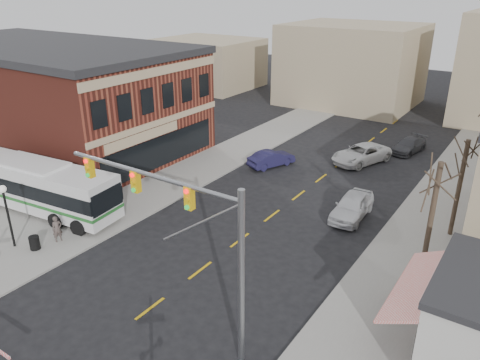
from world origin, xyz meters
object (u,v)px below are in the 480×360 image
Objects in this scene: transit_bus at (34,184)px; car_b at (271,158)px; car_d at (409,145)px; pedestrian_far at (116,199)px; traffic_signal_mast at (188,225)px; pedestrian_near at (57,229)px; trash_bin at (35,243)px; street_lamp at (5,203)px; car_c at (361,154)px; car_a at (352,206)px.

transit_bus is 19.07m from car_b.
transit_bus is at bearing -113.46° from car_d.
pedestrian_far is at bearing -108.34° from car_d.
pedestrian_far is at bearing 151.48° from traffic_signal_mast.
car_d is at bearing -8.14° from pedestrian_near.
pedestrian_near is at bearing 171.84° from traffic_signal_mast.
transit_bus reaches higher than trash_bin.
pedestrian_far reaches higher than trash_bin.
street_lamp is 3.29m from pedestrian_near.
traffic_signal_mast reaches higher than pedestrian_far.
traffic_signal_mast is at bearing -81.30° from car_d.
car_c is 21.69m from pedestrian_far.
car_a is (18.88, 11.31, -1.10)m from transit_bus.
car_d is 2.54× the size of pedestrian_far.
car_c is (15.65, 21.71, -1.13)m from transit_bus.
pedestrian_near is at bearing -138.21° from car_a.
pedestrian_near reaches higher than trash_bin.
car_a is 15.61m from car_d.
transit_bus is 2.79× the size of car_a.
traffic_signal_mast is at bearing -98.74° from car_a.
trash_bin is 0.50× the size of pedestrian_near.
pedestrian_far is at bearing 94.20° from car_b.
transit_bus is 32.63m from car_d.
car_a is at bearing 30.91° from transit_bus.
traffic_signal_mast is 2.10× the size of car_d.
street_lamp is 2.24× the size of pedestrian_far.
car_a reaches higher than car_d.
car_d is at bearing 55.62° from transit_bus.
trash_bin is 0.18× the size of car_d.
transit_bus reaches higher than pedestrian_far.
car_b reaches higher than car_d.
street_lamp is at bearing -137.86° from car_a.
trash_bin is at bearing -179.36° from pedestrian_near.
traffic_signal_mast is at bearing -1.63° from trash_bin.
traffic_signal_mast reaches higher than trash_bin.
street_lamp is 21.49m from car_b.
car_b is at bearing 3.31° from pedestrian_near.
trash_bin is at bearing 99.25° from car_b.
trash_bin is at bearing -123.42° from pedestrian_far.
pedestrian_far is at bearing 88.21° from trash_bin.
street_lamp reaches higher than car_c.
traffic_signal_mast is at bearing 0.62° from street_lamp.
car_b is (-7.74, 20.33, -5.01)m from traffic_signal_mast.
transit_bus is 2.98× the size of car_d.
transit_bus reaches higher than car_d.
car_c is at bearing -7.39° from pedestrian_near.
pedestrian_near is at bearing -22.16° from transit_bus.
traffic_signal_mast is 26.05m from car_c.
car_b is 2.56× the size of pedestrian_near.
traffic_signal_mast reaches higher than car_b.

